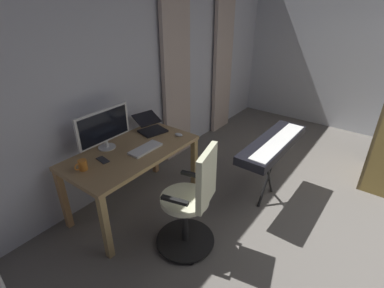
{
  "coord_description": "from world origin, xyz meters",
  "views": [
    {
      "loc": [
        2.59,
        -0.62,
        2.16
      ],
      "look_at": [
        0.65,
        -2.07,
        0.88
      ],
      "focal_mm": 26.96,
      "sensor_mm": 36.0,
      "label": 1
    }
  ],
  "objects_px": {
    "mug_tea": "(82,165)",
    "office_chair": "(192,204)",
    "desk": "(132,158)",
    "computer_mouse": "(179,135)",
    "computer_keyboard": "(145,149)",
    "piano_keyboard": "(273,145)",
    "cell_phone_by_monitor": "(103,160)",
    "laptop": "(151,126)",
    "computer_monitor": "(104,127)"
  },
  "relations": [
    {
      "from": "computer_monitor",
      "to": "computer_mouse",
      "type": "relative_size",
      "value": 6.21
    },
    {
      "from": "cell_phone_by_monitor",
      "to": "piano_keyboard",
      "type": "relative_size",
      "value": 0.13
    },
    {
      "from": "computer_keyboard",
      "to": "cell_phone_by_monitor",
      "type": "xyz_separation_m",
      "value": [
        0.4,
        -0.18,
        -0.01
      ]
    },
    {
      "from": "office_chair",
      "to": "laptop",
      "type": "height_order",
      "value": "office_chair"
    },
    {
      "from": "office_chair",
      "to": "cell_phone_by_monitor",
      "type": "distance_m",
      "value": 0.97
    },
    {
      "from": "computer_monitor",
      "to": "piano_keyboard",
      "type": "relative_size",
      "value": 0.55
    },
    {
      "from": "piano_keyboard",
      "to": "office_chair",
      "type": "bearing_deg",
      "value": -13.63
    },
    {
      "from": "computer_monitor",
      "to": "piano_keyboard",
      "type": "distance_m",
      "value": 1.77
    },
    {
      "from": "laptop",
      "to": "piano_keyboard",
      "type": "height_order",
      "value": "laptop"
    },
    {
      "from": "computer_monitor",
      "to": "cell_phone_by_monitor",
      "type": "xyz_separation_m",
      "value": [
        0.19,
        0.18,
        -0.23
      ]
    },
    {
      "from": "desk",
      "to": "mug_tea",
      "type": "distance_m",
      "value": 0.54
    },
    {
      "from": "office_chair",
      "to": "computer_monitor",
      "type": "bearing_deg",
      "value": 76.68
    },
    {
      "from": "computer_keyboard",
      "to": "laptop",
      "type": "distance_m",
      "value": 0.47
    },
    {
      "from": "desk",
      "to": "computer_keyboard",
      "type": "height_order",
      "value": "computer_keyboard"
    },
    {
      "from": "computer_monitor",
      "to": "piano_keyboard",
      "type": "bearing_deg",
      "value": 128.79
    },
    {
      "from": "office_chair",
      "to": "piano_keyboard",
      "type": "xyz_separation_m",
      "value": [
        -1.08,
        0.28,
        0.23
      ]
    },
    {
      "from": "computer_mouse",
      "to": "mug_tea",
      "type": "height_order",
      "value": "mug_tea"
    },
    {
      "from": "computer_keyboard",
      "to": "piano_keyboard",
      "type": "distance_m",
      "value": 1.35
    },
    {
      "from": "computer_monitor",
      "to": "mug_tea",
      "type": "height_order",
      "value": "computer_monitor"
    },
    {
      "from": "computer_keyboard",
      "to": "piano_keyboard",
      "type": "relative_size",
      "value": 0.32
    },
    {
      "from": "desk",
      "to": "cell_phone_by_monitor",
      "type": "bearing_deg",
      "value": -12.18
    },
    {
      "from": "computer_keyboard",
      "to": "office_chair",
      "type": "bearing_deg",
      "value": 75.93
    },
    {
      "from": "computer_mouse",
      "to": "cell_phone_by_monitor",
      "type": "relative_size",
      "value": 0.69
    },
    {
      "from": "mug_tea",
      "to": "office_chair",
      "type": "bearing_deg",
      "value": 114.84
    },
    {
      "from": "office_chair",
      "to": "mug_tea",
      "type": "xyz_separation_m",
      "value": [
        0.43,
        -0.92,
        0.28
      ]
    },
    {
      "from": "cell_phone_by_monitor",
      "to": "mug_tea",
      "type": "xyz_separation_m",
      "value": [
        0.21,
        -0.01,
        0.04
      ]
    },
    {
      "from": "office_chair",
      "to": "computer_mouse",
      "type": "bearing_deg",
      "value": 31.55
    },
    {
      "from": "cell_phone_by_monitor",
      "to": "piano_keyboard",
      "type": "height_order",
      "value": "piano_keyboard"
    },
    {
      "from": "computer_mouse",
      "to": "mug_tea",
      "type": "relative_size",
      "value": 0.8
    },
    {
      "from": "piano_keyboard",
      "to": "laptop",
      "type": "bearing_deg",
      "value": -67.29
    },
    {
      "from": "desk",
      "to": "computer_mouse",
      "type": "distance_m",
      "value": 0.58
    },
    {
      "from": "piano_keyboard",
      "to": "mug_tea",
      "type": "bearing_deg",
      "value": -37.76
    },
    {
      "from": "office_chair",
      "to": "computer_keyboard",
      "type": "xyz_separation_m",
      "value": [
        -0.18,
        -0.73,
        0.24
      ]
    },
    {
      "from": "mug_tea",
      "to": "piano_keyboard",
      "type": "xyz_separation_m",
      "value": [
        -1.51,
        1.2,
        -0.05
      ]
    },
    {
      "from": "office_chair",
      "to": "laptop",
      "type": "distance_m",
      "value": 1.2
    },
    {
      "from": "office_chair",
      "to": "computer_mouse",
      "type": "xyz_separation_m",
      "value": [
        -0.64,
        -0.66,
        0.25
      ]
    },
    {
      "from": "laptop",
      "to": "cell_phone_by_monitor",
      "type": "bearing_deg",
      "value": 21.35
    },
    {
      "from": "piano_keyboard",
      "to": "cell_phone_by_monitor",
      "type": "bearing_deg",
      "value": -41.86
    },
    {
      "from": "computer_monitor",
      "to": "computer_mouse",
      "type": "height_order",
      "value": "computer_monitor"
    },
    {
      "from": "computer_mouse",
      "to": "piano_keyboard",
      "type": "xyz_separation_m",
      "value": [
        -0.44,
        0.94,
        -0.02
      ]
    },
    {
      "from": "cell_phone_by_monitor",
      "to": "mug_tea",
      "type": "distance_m",
      "value": 0.22
    },
    {
      "from": "computer_monitor",
      "to": "mug_tea",
      "type": "bearing_deg",
      "value": 23.07
    },
    {
      "from": "mug_tea",
      "to": "laptop",
      "type": "bearing_deg",
      "value": -174.34
    },
    {
      "from": "computer_keyboard",
      "to": "piano_keyboard",
      "type": "bearing_deg",
      "value": 131.54
    },
    {
      "from": "computer_keyboard",
      "to": "computer_mouse",
      "type": "bearing_deg",
      "value": 171.04
    },
    {
      "from": "office_chair",
      "to": "computer_monitor",
      "type": "relative_size",
      "value": 1.71
    },
    {
      "from": "mug_tea",
      "to": "computer_monitor",
      "type": "bearing_deg",
      "value": -156.93
    },
    {
      "from": "computer_mouse",
      "to": "piano_keyboard",
      "type": "distance_m",
      "value": 1.04
    },
    {
      "from": "computer_monitor",
      "to": "computer_keyboard",
      "type": "relative_size",
      "value": 1.71
    },
    {
      "from": "desk",
      "to": "office_chair",
      "type": "xyz_separation_m",
      "value": [
        0.09,
        0.85,
        -0.14
      ]
    }
  ]
}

